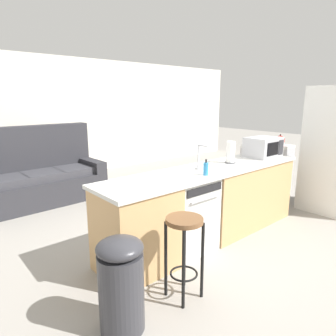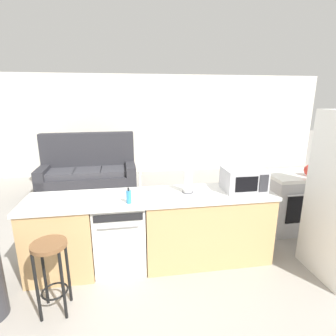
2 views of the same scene
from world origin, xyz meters
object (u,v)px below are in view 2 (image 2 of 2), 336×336
at_px(couch, 89,174).
at_px(kettle, 310,170).
at_px(dishwasher, 120,234).
at_px(soap_bottle, 129,197).
at_px(stove_range, 290,202).
at_px(bar_stool, 51,263).
at_px(paper_towel_roll, 188,182).
at_px(microwave, 244,179).

bearing_deg(couch, kettle, -34.58).
height_order(dishwasher, soap_bottle, soap_bottle).
bearing_deg(stove_range, bar_stool, -159.82).
bearing_deg(dishwasher, stove_range, 11.91).
bearing_deg(couch, bar_stool, -88.33).
bearing_deg(stove_range, soap_bottle, -163.36).
relative_size(dishwasher, paper_towel_roll, 2.98).
height_order(soap_bottle, bar_stool, soap_bottle).
bearing_deg(kettle, couch, 145.42).
distance_m(soap_bottle, bar_stool, 0.97).
xyz_separation_m(dishwasher, stove_range, (2.60, 0.55, 0.03)).
bearing_deg(stove_range, paper_towel_roll, -163.68).
bearing_deg(microwave, stove_range, 27.29).
distance_m(stove_range, kettle, 0.57).
bearing_deg(stove_range, microwave, -152.71).
xyz_separation_m(microwave, bar_stool, (-2.16, -0.63, -0.50)).
distance_m(paper_towel_roll, bar_stool, 1.68).
height_order(dishwasher, kettle, kettle).
bearing_deg(soap_bottle, stove_range, 16.64).
xyz_separation_m(kettle, bar_stool, (-3.39, -1.06, -0.45)).
bearing_deg(stove_range, dishwasher, -168.09).
distance_m(microwave, kettle, 1.31).
relative_size(dishwasher, bar_stool, 1.14).
bearing_deg(bar_stool, stove_range, 20.18).
xyz_separation_m(microwave, soap_bottle, (-1.41, -0.19, -0.07)).
distance_m(kettle, bar_stool, 3.58).
xyz_separation_m(stove_range, microwave, (-1.07, -0.55, 0.59)).
bearing_deg(microwave, bar_stool, -163.60).
height_order(bar_stool, couch, couch).
xyz_separation_m(microwave, paper_towel_roll, (-0.70, 0.03, -0.00)).
xyz_separation_m(dishwasher, couch, (-0.72, 2.83, -0.03)).
distance_m(bar_stool, couch, 3.47).
bearing_deg(kettle, microwave, -161.03).
xyz_separation_m(dishwasher, bar_stool, (-0.62, -0.64, 0.11)).
bearing_deg(paper_towel_roll, dishwasher, -177.86).
height_order(soap_bottle, kettle, kettle).
bearing_deg(dishwasher, paper_towel_roll, 2.14).
height_order(dishwasher, bar_stool, dishwasher).
bearing_deg(soap_bottle, couch, 105.58).
xyz_separation_m(paper_towel_roll, bar_stool, (-1.45, -0.67, -0.50)).
bearing_deg(couch, dishwasher, -75.67).
height_order(stove_range, paper_towel_roll, paper_towel_roll).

